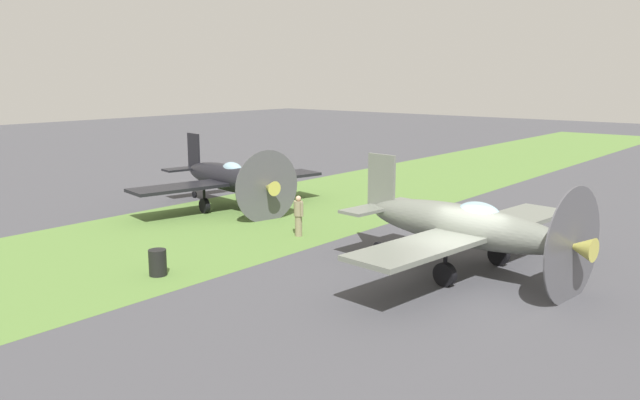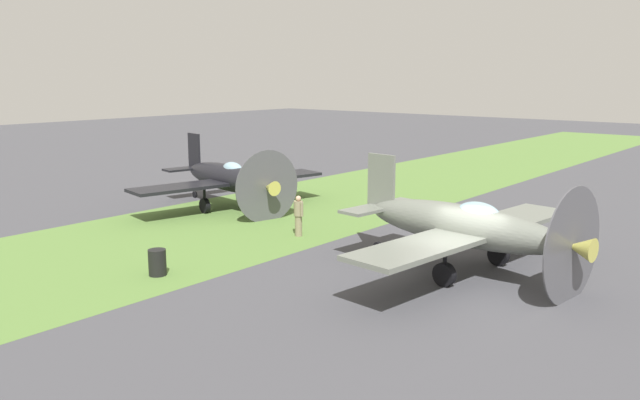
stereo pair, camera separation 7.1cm
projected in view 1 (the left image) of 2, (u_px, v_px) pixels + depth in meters
name	position (u px, v px, depth m)	size (l,w,h in m)	color
ground_plane	(451.00, 286.00, 20.68)	(160.00, 160.00, 0.00)	#424247
grass_verge	(206.00, 230.00, 28.18)	(120.00, 11.00, 0.01)	#567A38
airplane_lead	(465.00, 226.00, 21.80)	(11.11, 8.81, 3.94)	slate
airplane_wingman	(228.00, 178.00, 32.57)	(10.53, 8.41, 3.73)	black
ground_crew_chief	(298.00, 215.00, 26.95)	(0.38, 0.61, 1.73)	#847A5B
fuel_drum	(158.00, 263.00, 21.71)	(0.60, 0.60, 0.90)	black
supply_crate	(454.00, 216.00, 29.41)	(0.90, 0.90, 0.64)	olive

